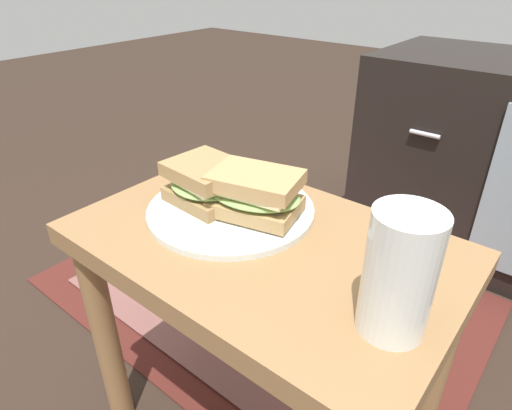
{
  "coord_description": "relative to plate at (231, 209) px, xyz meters",
  "views": [
    {
      "loc": [
        0.33,
        -0.42,
        0.82
      ],
      "look_at": [
        -0.01,
        0.0,
        0.51
      ],
      "focal_mm": 30.89,
      "sensor_mm": 36.0,
      "label": 1
    }
  ],
  "objects": [
    {
      "name": "beer_glass",
      "position": [
        0.3,
        -0.08,
        0.07
      ],
      "size": [
        0.07,
        0.07,
        0.15
      ],
      "color": "silver",
      "rests_on": "side_table"
    },
    {
      "name": "sandwich_front",
      "position": [
        -0.04,
        -0.01,
        0.04
      ],
      "size": [
        0.13,
        0.11,
        0.07
      ],
      "color": "#9E7A4C",
      "rests_on": "plate"
    },
    {
      "name": "plate",
      "position": [
        0.0,
        0.0,
        0.0
      ],
      "size": [
        0.26,
        0.26,
        0.01
      ],
      "primitive_type": "cylinder",
      "color": "silver",
      "rests_on": "side_table"
    },
    {
      "name": "area_rug",
      "position": [
        -0.17,
        0.3,
        -0.46
      ],
      "size": [
        1.11,
        0.78,
        0.01
      ],
      "color": "#4C1E19",
      "rests_on": "ground"
    },
    {
      "name": "side_table",
      "position": [
        0.08,
        -0.03,
        -0.1
      ],
      "size": [
        0.56,
        0.36,
        0.46
      ],
      "color": "olive",
      "rests_on": "ground"
    },
    {
      "name": "sandwich_back",
      "position": [
        0.04,
        0.01,
        0.04
      ],
      "size": [
        0.16,
        0.13,
        0.07
      ],
      "color": "tan",
      "rests_on": "plate"
    }
  ]
}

